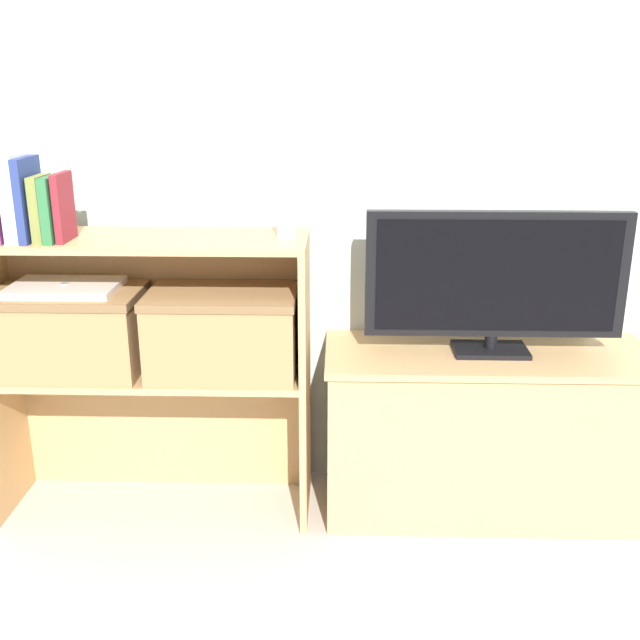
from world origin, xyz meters
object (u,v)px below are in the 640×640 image
object	(u,v)px
tv_stand	(484,431)
book_forest	(54,209)
book_plum	(1,201)
storage_basket_left	(69,328)
book_maroon	(64,207)
laptop	(65,287)
book_navy	(29,199)
book_olive	(42,208)
book_ivory	(17,198)
storage_basket_right	(223,329)
baby_monitor	(286,218)
tv	(496,278)

from	to	relation	value
tv_stand	book_forest	size ratio (longest dim) A/B	5.51
book_plum	storage_basket_left	xyz separation A→B (m)	(0.14, 0.04, -0.38)
book_maroon	laptop	size ratio (longest dim) A/B	0.61
book_maroon	storage_basket_left	world-z (taller)	book_maroon
book_plum	laptop	size ratio (longest dim) A/B	0.72
book_navy	book_olive	size ratio (longest dim) A/B	1.27
storage_basket_left	laptop	xyz separation A→B (m)	(0.00, 0.00, 0.12)
book_forest	storage_basket_left	world-z (taller)	book_forest
book_ivory	storage_basket_right	bearing A→B (deg)	4.07
book_plum	laptop	world-z (taller)	book_plum
tv_stand	book_ivory	size ratio (longest dim) A/B	4.14
book_maroon	storage_basket_left	size ratio (longest dim) A/B	0.43
book_ivory	book_plum	bearing A→B (deg)	180.00
book_forest	book_maroon	distance (m)	0.03
book_navy	storage_basket_right	xyz separation A→B (m)	(0.52, 0.04, -0.39)
baby_monitor	laptop	distance (m)	0.68
book_maroon	baby_monitor	size ratio (longest dim) A/B	1.32
tv_stand	book_olive	bearing A→B (deg)	-176.40
baby_monitor	laptop	xyz separation A→B (m)	(-0.65, -0.02, -0.21)
book_olive	tv_stand	bearing A→B (deg)	3.60
book_forest	storage_basket_right	xyz separation A→B (m)	(0.45, 0.04, -0.36)
book_forest	storage_basket_right	size ratio (longest dim) A/B	0.41
tv	laptop	distance (m)	1.26
book_ivory	baby_monitor	xyz separation A→B (m)	(0.74, 0.05, -0.06)
tv_stand	book_olive	xyz separation A→B (m)	(-1.28, -0.08, 0.71)
book_maroon	tv_stand	bearing A→B (deg)	3.79
storage_basket_left	storage_basket_right	bearing A→B (deg)	0.00
book_maroon	storage_basket_left	xyz separation A→B (m)	(-0.04, 0.04, -0.37)
tv	laptop	size ratio (longest dim) A/B	2.44
book_ivory	storage_basket_right	distance (m)	0.68
baby_monitor	tv_stand	bearing A→B (deg)	2.50
tv	baby_monitor	bearing A→B (deg)	-177.65
book_maroon	baby_monitor	world-z (taller)	book_maroon
book_olive	storage_basket_right	size ratio (longest dim) A/B	0.41
book_plum	baby_monitor	xyz separation A→B (m)	(0.79, 0.05, -0.05)
tv	book_maroon	distance (m)	1.24
tv_stand	storage_basket_right	distance (m)	0.87
tv_stand	book_forest	world-z (taller)	book_forest
book_olive	baby_monitor	bearing A→B (deg)	4.59
book_navy	laptop	size ratio (longest dim) A/B	0.74
book_plum	book_olive	bearing A→B (deg)	0.00
book_navy	storage_basket_left	size ratio (longest dim) A/B	0.52
book_maroon	laptop	world-z (taller)	book_maroon
laptop	storage_basket_left	bearing A→B (deg)	-90.00
book_navy	book_forest	world-z (taller)	book_navy
tv	baby_monitor	world-z (taller)	baby_monitor
book_forest	book_plum	bearing A→B (deg)	180.00
book_navy	storage_basket_left	bearing A→B (deg)	34.54
baby_monitor	storage_basket_left	bearing A→B (deg)	-178.68
book_navy	book_maroon	size ratio (longest dim) A/B	1.22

